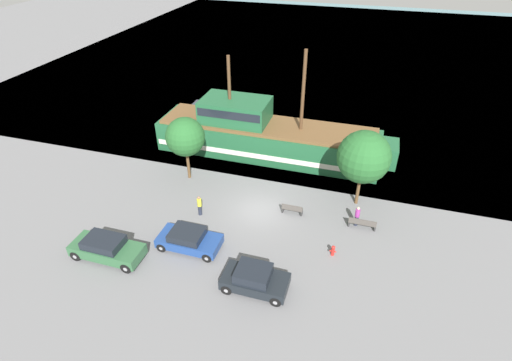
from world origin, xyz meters
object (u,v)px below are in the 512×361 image
at_px(parked_car_curb_mid, 107,248).
at_px(pedestrian_walking_near, 200,205).
at_px(parked_car_curb_front, 189,239).
at_px(fire_hydrant, 333,250).
at_px(pedestrian_walking_far, 357,216).
at_px(bench_promenade_west, 292,209).
at_px(bench_promenade_east, 362,223).
at_px(parked_car_curb_rear, 255,279).
at_px(pirate_ship, 264,135).
at_px(moored_boat_dockside, 214,109).

height_order(parked_car_curb_mid, pedestrian_walking_near, pedestrian_walking_near).
relative_size(parked_car_curb_front, parked_car_curb_mid, 0.88).
height_order(fire_hydrant, pedestrian_walking_far, pedestrian_walking_far).
bearing_deg(bench_promenade_west, bench_promenade_east, -1.97).
bearing_deg(pedestrian_walking_near, bench_promenade_east, 9.15).
relative_size(parked_car_curb_front, bench_promenade_west, 2.70).
distance_m(fire_hydrant, pedestrian_walking_far, 3.67).
xyz_separation_m(parked_car_curb_front, fire_hydrant, (9.11, 2.00, -0.26)).
distance_m(parked_car_curb_rear, fire_hydrant, 5.71).
xyz_separation_m(parked_car_curb_rear, pedestrian_walking_far, (5.15, 7.53, 0.06)).
distance_m(bench_promenade_west, pedestrian_walking_far, 4.60).
bearing_deg(parked_car_curb_mid, parked_car_curb_front, 27.11).
bearing_deg(parked_car_curb_front, pirate_ship, 84.63).
bearing_deg(parked_car_curb_rear, pedestrian_walking_far, 55.61).
distance_m(parked_car_curb_front, pedestrian_walking_far, 11.63).
height_order(parked_car_curb_front, pedestrian_walking_near, pedestrian_walking_near).
distance_m(moored_boat_dockside, parked_car_curb_mid, 22.10).
xyz_separation_m(fire_hydrant, bench_promenade_east, (1.58, 3.22, 0.03)).
relative_size(pirate_ship, moored_boat_dockside, 3.93).
height_order(parked_car_curb_rear, pedestrian_walking_near, pedestrian_walking_near).
xyz_separation_m(parked_car_curb_mid, pedestrian_walking_far, (14.84, 7.81, 0.03)).
bearing_deg(bench_promenade_east, fire_hydrant, -116.11).
xyz_separation_m(pirate_ship, pedestrian_walking_near, (-1.98, -10.06, -0.99)).
xyz_separation_m(pirate_ship, bench_promenade_west, (4.42, -8.05, -1.37)).
relative_size(pirate_ship, bench_promenade_west, 13.88).
bearing_deg(bench_promenade_west, moored_boat_dockside, 129.49).
xyz_separation_m(moored_boat_dockside, bench_promenade_west, (11.79, -14.31, -0.29)).
distance_m(moored_boat_dockside, fire_hydrant, 23.35).
relative_size(parked_car_curb_mid, pedestrian_walking_near, 2.88).
bearing_deg(pirate_ship, parked_car_curb_mid, -110.31).
relative_size(parked_car_curb_rear, bench_promenade_east, 2.04).
bearing_deg(bench_promenade_east, parked_car_curb_mid, -153.64).
relative_size(pirate_ship, parked_car_curb_mid, 4.55).
distance_m(parked_car_curb_front, parked_car_curb_mid, 5.15).
xyz_separation_m(pirate_ship, parked_car_curb_front, (-1.26, -13.44, -1.12)).
distance_m(parked_car_curb_front, pedestrian_walking_near, 3.46).
xyz_separation_m(parked_car_curb_rear, bench_promenade_west, (0.57, 7.45, -0.30)).
xyz_separation_m(pirate_ship, moored_boat_dockside, (-7.38, 6.26, -1.08)).
relative_size(pirate_ship, fire_hydrant, 27.50).
bearing_deg(fire_hydrant, bench_promenade_east, 63.89).
xyz_separation_m(parked_car_curb_front, bench_promenade_east, (10.69, 5.22, -0.23)).
distance_m(pirate_ship, pedestrian_walking_near, 10.30).
relative_size(parked_car_curb_rear, pedestrian_walking_far, 2.44).
bearing_deg(parked_car_curb_mid, pedestrian_walking_near, 56.00).
bearing_deg(bench_promenade_west, pedestrian_walking_near, -162.56).
bearing_deg(parked_car_curb_mid, bench_promenade_east, 26.36).
xyz_separation_m(parked_car_curb_front, bench_promenade_west, (5.68, 5.39, -0.24)).
relative_size(parked_car_curb_rear, bench_promenade_west, 2.54).
xyz_separation_m(parked_car_curb_front, parked_car_curb_rear, (5.11, -2.06, 0.06)).
height_order(moored_boat_dockside, bench_promenade_east, moored_boat_dockside).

